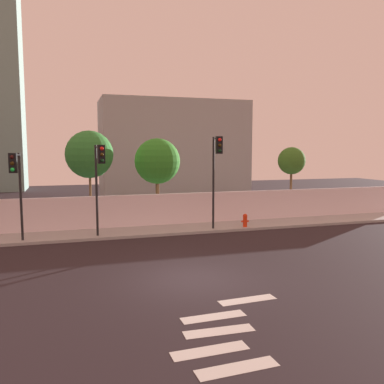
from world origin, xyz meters
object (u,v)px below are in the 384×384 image
roadside_tree_midright (157,161)px  roadside_tree_rightmost (292,161)px  traffic_light_right (16,177)px  traffic_light_center (216,163)px  roadside_tree_midleft (89,155)px  fire_hydrant (245,220)px  traffic_light_left (99,170)px

roadside_tree_midright → roadside_tree_rightmost: size_ratio=1.11×
traffic_light_right → roadside_tree_midright: bearing=27.4°
traffic_light_center → roadside_tree_rightmost: size_ratio=1.08×
roadside_tree_midleft → roadside_tree_midright: (3.99, -0.00, -0.43)m
roadside_tree_midleft → roadside_tree_rightmost: (13.25, 0.00, -0.49)m
traffic_light_right → fire_hydrant: (11.79, 0.45, -2.69)m
fire_hydrant → roadside_tree_rightmost: bearing=34.7°
traffic_light_right → roadside_tree_rightmost: roadside_tree_rightmost is taller
traffic_light_left → roadside_tree_midright: size_ratio=0.88×
traffic_light_right → roadside_tree_rightmost: (16.75, 3.88, 0.49)m
roadside_tree_midleft → roadside_tree_rightmost: 13.26m
roadside_tree_midright → traffic_light_right: bearing=-152.6°
roadside_tree_midleft → traffic_light_right: bearing=-132.0°
traffic_light_right → fire_hydrant: traffic_light_right is taller
roadside_tree_midleft → traffic_light_center: bearing=-31.4°
fire_hydrant → roadside_tree_midleft: 9.69m
roadside_tree_midleft → fire_hydrant: bearing=-22.5°
traffic_light_left → traffic_light_right: size_ratio=1.09×
roadside_tree_midright → traffic_light_center: bearing=-58.6°
traffic_light_right → roadside_tree_midright: size_ratio=0.81×
roadside_tree_midright → roadside_tree_rightmost: 9.26m
traffic_light_center → traffic_light_right: bearing=-180.0°
roadside_tree_rightmost → traffic_light_center: bearing=-150.6°
traffic_light_center → traffic_light_left: bearing=179.5°
traffic_light_left → traffic_light_center: 6.12m
fire_hydrant → roadside_tree_midleft: roadside_tree_midleft is taller
traffic_light_left → roadside_tree_midright: roadside_tree_midright is taller
traffic_light_left → roadside_tree_rightmost: traffic_light_left is taller
fire_hydrant → roadside_tree_rightmost: 6.82m
traffic_light_right → roadside_tree_midleft: size_ratio=0.75×
traffic_light_left → roadside_tree_midleft: roadside_tree_midleft is taller
roadside_tree_midleft → roadside_tree_midright: size_ratio=1.08×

